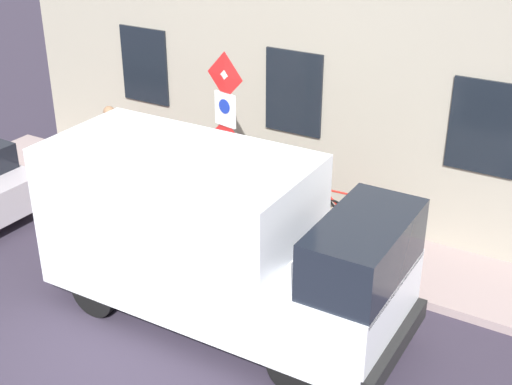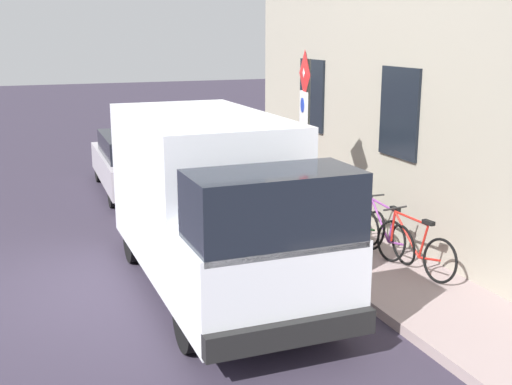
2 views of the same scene
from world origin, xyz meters
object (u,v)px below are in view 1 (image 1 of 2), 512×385
Objects in this scene: bicycle_red at (348,217)px; delivery_van at (215,236)px; sign_post_stacked at (226,126)px; bicycle_green at (266,195)px; pedestrian at (112,145)px; bicycle_purple at (306,206)px.

delivery_van is at bearing 66.31° from bicycle_red.
bicycle_red is at bearing -60.91° from sign_post_stacked.
bicycle_red is 1.64m from bicycle_green.
sign_post_stacked reaches higher than bicycle_red.
bicycle_green is at bearing 105.74° from delivery_van.
pedestrian reaches higher than bicycle_red.
pedestrian reaches higher than bicycle_green.
bicycle_green is 1.00× the size of pedestrian.
delivery_van is 3.13m from bicycle_red.
bicycle_red and bicycle_purple have the same top height.
delivery_van is 3.11× the size of pedestrian.
bicycle_green is 3.20m from pedestrian.
pedestrian is (-0.61, 3.91, 0.56)m from bicycle_purple.
delivery_van is 3.12× the size of bicycle_purple.
bicycle_purple is at bearing -44.65° from sign_post_stacked.
bicycle_red is 1.00× the size of bicycle_purple.
sign_post_stacked is 1.84× the size of bicycle_red.
pedestrian is at bearing 9.73° from bicycle_purple.
bicycle_purple is (0.00, 0.82, 0.00)m from bicycle_red.
sign_post_stacked is 3.14m from pedestrian.
sign_post_stacked is 1.83× the size of bicycle_green.
sign_post_stacked is at bearing 117.97° from delivery_van.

